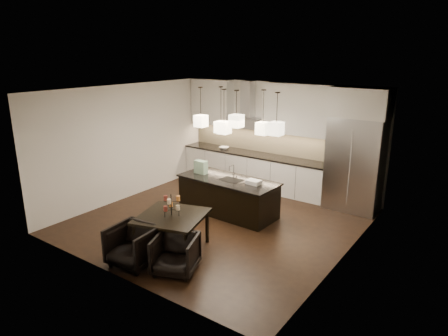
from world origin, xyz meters
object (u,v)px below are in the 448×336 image
Objects in this scene: island_body at (228,197)px; armchair_left at (134,245)px; dining_table at (172,232)px; refrigerator at (355,164)px; armchair_right at (175,254)px.

armchair_left is at bearing -88.16° from island_body.
island_body reaches higher than dining_table.
island_body is (-2.19, -1.89, -0.69)m from refrigerator.
island_body is 1.93× the size of dining_table.
armchair_right is at bearing 10.67° from armchair_left.
armchair_right is (0.57, -0.55, -0.02)m from dining_table.
refrigerator is at bearing 50.01° from armchair_right.
dining_table is at bearing -117.32° from refrigerator.
armchair_right is at bearing -108.05° from refrigerator.
island_body reaches higher than armchair_left.
dining_table is at bearing 70.46° from armchair_left.
dining_table is (-2.03, -3.92, -0.73)m from refrigerator.
island_body is 3.12× the size of armchair_right.
armchair_right is (0.74, -2.58, -0.07)m from island_body.
armchair_left is at bearing -120.21° from dining_table.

